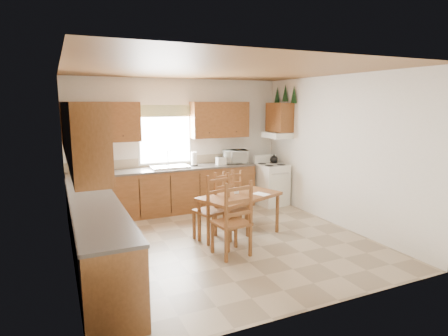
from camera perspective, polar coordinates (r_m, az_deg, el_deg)
name	(u,v)px	position (r m, az deg, el deg)	size (l,w,h in m)	color
floor	(223,241)	(6.17, -0.11, -11.12)	(4.50, 4.50, 0.00)	gray
ceiling	(223,70)	(5.78, -0.12, 14.73)	(4.50, 4.50, 0.00)	brown
wall_left	(67,170)	(5.32, -22.79, -0.26)	(4.50, 4.50, 0.00)	silver
wall_right	(337,151)	(7.05, 16.81, 2.45)	(4.50, 4.50, 0.00)	silver
wall_back	(179,144)	(7.91, -6.88, 3.59)	(4.50, 4.50, 0.00)	silver
wall_front	(314,189)	(3.92, 13.61, -3.19)	(4.50, 4.50, 0.00)	silver
lower_cab_back	(167,191)	(7.68, -8.72, -3.55)	(3.75, 0.60, 0.88)	brown
lower_cab_left	(96,236)	(5.41, -18.86, -9.81)	(0.60, 3.60, 0.88)	brown
counter_back	(166,169)	(7.58, -8.81, -0.17)	(3.75, 0.63, 0.04)	#4F4741
counter_left	(94,203)	(5.28, -19.14, -5.10)	(0.63, 3.60, 0.04)	#4F4741
backsplash	(162,162)	(7.84, -9.41, 0.96)	(3.75, 0.01, 0.18)	tan
upper_cab_back_left	(102,122)	(7.38, -18.15, 6.65)	(1.41, 0.33, 0.75)	brown
upper_cab_back_right	(220,120)	(8.02, -0.66, 7.37)	(1.25, 0.33, 0.75)	brown
upper_cab_left	(79,132)	(5.11, -21.26, 5.18)	(0.33, 3.60, 0.75)	brown
upper_cab_stove	(279,117)	(8.21, 8.45, 7.64)	(0.33, 0.62, 0.62)	brown
range_hood	(277,135)	(8.21, 8.09, 4.99)	(0.44, 0.62, 0.12)	silver
window_frame	(165,136)	(7.78, -8.95, 4.91)	(1.13, 0.02, 1.18)	silver
window_pane	(165,136)	(7.77, -8.94, 4.91)	(1.05, 0.01, 1.10)	white
window_valance	(165,111)	(7.72, -8.99, 8.59)	(1.19, 0.01, 0.24)	#527233
sink_basin	(170,167)	(7.60, -8.28, 0.17)	(0.75, 0.45, 0.04)	silver
pine_decal_a	(294,94)	(8.02, 10.60, 10.95)	(0.22, 0.22, 0.36)	#133216
pine_decal_b	(285,93)	(8.28, 9.32, 11.23)	(0.22, 0.22, 0.36)	#133216
pine_decal_c	(277,95)	(8.55, 8.10, 10.96)	(0.22, 0.22, 0.36)	#133216
stove	(271,185)	(8.26, 7.20, -2.57)	(0.59, 0.61, 0.88)	silver
coffeemaker	(87,165)	(7.32, -20.17, 0.37)	(0.18, 0.22, 0.31)	silver
paper_towel	(194,159)	(7.77, -4.60, 1.38)	(0.12, 0.12, 0.29)	white
toaster	(221,161)	(7.89, -0.46, 1.08)	(0.20, 0.12, 0.16)	silver
microwave	(235,157)	(8.10, 1.75, 1.75)	(0.47, 0.34, 0.28)	silver
dining_table	(240,216)	(6.28, 2.38, -7.27)	(1.34, 0.77, 0.72)	brown
chair_near_left	(211,207)	(6.10, -2.00, -5.89)	(0.47, 0.44, 1.11)	brown
chair_near_right	(231,218)	(5.49, 1.12, -7.61)	(0.47, 0.45, 1.13)	brown
chair_far_left	(232,205)	(6.24, 1.18, -5.68)	(0.45, 0.43, 1.08)	brown
chair_far_right	(235,198)	(6.98, 1.67, -4.55)	(0.40, 0.38, 0.94)	brown
table_paper	(261,194)	(6.25, 5.68, -3.96)	(0.20, 0.26, 0.00)	white
table_card	(237,190)	(6.25, 1.93, -3.43)	(0.08, 0.02, 0.11)	white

